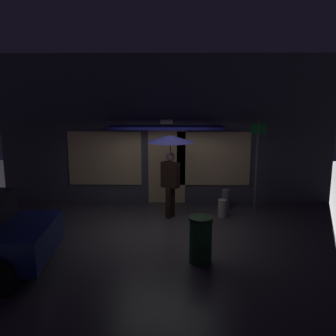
{
  "coord_description": "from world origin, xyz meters",
  "views": [
    {
      "loc": [
        0.24,
        -8.78,
        3.35
      ],
      "look_at": [
        0.06,
        0.84,
        1.34
      ],
      "focal_mm": 40.25,
      "sensor_mm": 36.0,
      "label": 1
    }
  ],
  "objects_px": {
    "street_sign_post": "(257,160)",
    "sidewalk_bollard": "(226,199)",
    "sidewalk_bollard_2": "(222,208)",
    "person_with_umbrella": "(170,153)",
    "trash_bin": "(201,240)"
  },
  "relations": [
    {
      "from": "street_sign_post",
      "to": "sidewalk_bollard",
      "type": "distance_m",
      "value": 1.42
    },
    {
      "from": "street_sign_post",
      "to": "sidewalk_bollard_2",
      "type": "relative_size",
      "value": 5.41
    },
    {
      "from": "person_with_umbrella",
      "to": "sidewalk_bollard_2",
      "type": "relative_size",
      "value": 4.64
    },
    {
      "from": "person_with_umbrella",
      "to": "sidewalk_bollard",
      "type": "height_order",
      "value": "person_with_umbrella"
    },
    {
      "from": "person_with_umbrella",
      "to": "trash_bin",
      "type": "relative_size",
      "value": 2.37
    },
    {
      "from": "sidewalk_bollard",
      "to": "trash_bin",
      "type": "relative_size",
      "value": 0.61
    },
    {
      "from": "person_with_umbrella",
      "to": "sidewalk_bollard_2",
      "type": "bearing_deg",
      "value": -147.97
    },
    {
      "from": "street_sign_post",
      "to": "sidewalk_bollard_2",
      "type": "xyz_separation_m",
      "value": [
        -0.99,
        -0.58,
        -1.21
      ]
    },
    {
      "from": "person_with_umbrella",
      "to": "street_sign_post",
      "type": "xyz_separation_m",
      "value": [
        2.39,
        0.62,
        -0.29
      ]
    },
    {
      "from": "person_with_umbrella",
      "to": "street_sign_post",
      "type": "relative_size",
      "value": 0.86
    },
    {
      "from": "sidewalk_bollard",
      "to": "sidewalk_bollard_2",
      "type": "distance_m",
      "value": 0.72
    },
    {
      "from": "sidewalk_bollard",
      "to": "sidewalk_bollard_2",
      "type": "height_order",
      "value": "sidewalk_bollard"
    },
    {
      "from": "sidewalk_bollard_2",
      "to": "trash_bin",
      "type": "xyz_separation_m",
      "value": [
        -0.77,
        -2.72,
        0.23
      ]
    },
    {
      "from": "street_sign_post",
      "to": "sidewalk_bollard",
      "type": "height_order",
      "value": "street_sign_post"
    },
    {
      "from": "person_with_umbrella",
      "to": "sidewalk_bollard",
      "type": "relative_size",
      "value": 3.86
    }
  ]
}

